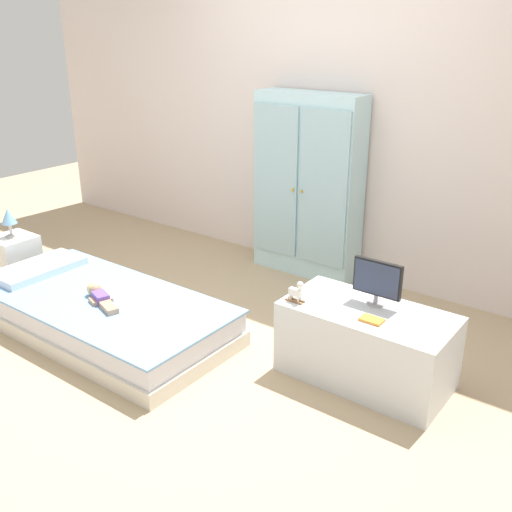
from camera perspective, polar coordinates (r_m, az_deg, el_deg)
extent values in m
cube|color=tan|center=(3.88, -5.76, -8.26)|extent=(10.00, 10.00, 0.02)
cube|color=silver|center=(4.67, 7.15, 14.54)|extent=(6.40, 0.05, 2.70)
cube|color=silver|center=(4.07, -14.54, -6.41)|extent=(1.79, 0.88, 0.10)
cube|color=silver|center=(4.01, -14.70, -4.93)|extent=(1.75, 0.84, 0.13)
cube|color=#7AA8DB|center=(3.98, -14.80, -3.98)|extent=(1.78, 0.87, 0.02)
cube|color=silver|center=(4.50, -20.43, -1.13)|extent=(0.32, 0.63, 0.06)
cube|color=#6B4CB2|center=(3.90, -14.90, -3.93)|extent=(0.15, 0.12, 0.06)
cube|color=tan|center=(3.79, -13.88, -4.83)|extent=(0.16, 0.09, 0.04)
cube|color=tan|center=(3.78, -14.39, -4.96)|extent=(0.16, 0.09, 0.04)
cube|color=tan|center=(3.92, -14.15, -3.98)|extent=(0.10, 0.06, 0.03)
cube|color=tan|center=(3.89, -15.61, -4.33)|extent=(0.10, 0.06, 0.03)
sphere|color=tan|center=(3.99, -15.44, -3.18)|extent=(0.09, 0.09, 0.09)
sphere|color=#E0C67F|center=(4.00, -15.50, -3.09)|extent=(0.10, 0.10, 0.10)
cube|color=white|center=(4.93, -22.39, -0.42)|extent=(0.30, 0.30, 0.40)
cylinder|color=#B7B2AD|center=(4.87, -22.73, 1.80)|extent=(0.09, 0.09, 0.01)
cylinder|color=#B7B2AD|center=(4.85, -22.82, 2.41)|extent=(0.02, 0.02, 0.10)
cone|color=#7AB2E0|center=(4.82, -23.00, 3.61)|extent=(0.12, 0.12, 0.12)
cube|color=silver|center=(4.67, 5.09, 6.78)|extent=(0.88, 0.26, 1.45)
cube|color=#9DC0C9|center=(4.66, 1.89, 7.29)|extent=(0.41, 0.02, 1.19)
cube|color=#9DC0C9|center=(4.43, 6.55, 6.40)|extent=(0.41, 0.02, 1.19)
sphere|color=gold|center=(4.56, 3.59, 6.45)|extent=(0.02, 0.02, 0.02)
sphere|color=gold|center=(4.52, 4.44, 6.29)|extent=(0.02, 0.02, 0.02)
cube|color=silver|center=(3.42, 10.69, -8.51)|extent=(0.95, 0.48, 0.44)
cylinder|color=#99999E|center=(3.38, 11.56, -4.57)|extent=(0.10, 0.10, 0.01)
cylinder|color=#99999E|center=(3.37, 11.60, -4.11)|extent=(0.02, 0.02, 0.05)
cube|color=black|center=(3.32, 11.76, -2.12)|extent=(0.29, 0.02, 0.21)
cube|color=#28334C|center=(3.30, 11.66, -2.20)|extent=(0.27, 0.01, 0.19)
cube|color=#8E6642|center=(3.37, 3.98, -4.25)|extent=(0.11, 0.01, 0.01)
cube|color=#8E6642|center=(3.34, 3.68, -4.45)|extent=(0.11, 0.01, 0.01)
cube|color=white|center=(3.33, 3.85, -3.53)|extent=(0.07, 0.03, 0.04)
cylinder|color=white|center=(3.34, 4.32, -4.10)|extent=(0.01, 0.01, 0.03)
cylinder|color=white|center=(3.33, 4.10, -4.24)|extent=(0.01, 0.01, 0.03)
cylinder|color=white|center=(3.37, 3.58, -3.87)|extent=(0.01, 0.01, 0.03)
cylinder|color=white|center=(3.35, 3.36, -4.01)|extent=(0.01, 0.01, 0.03)
cylinder|color=white|center=(3.30, 4.32, -3.17)|extent=(0.02, 0.02, 0.02)
sphere|color=white|center=(3.29, 4.33, -2.82)|extent=(0.04, 0.04, 0.04)
cube|color=orange|center=(3.19, 11.22, -6.13)|extent=(0.12, 0.08, 0.01)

